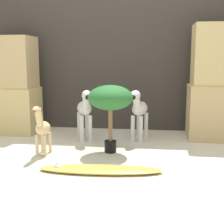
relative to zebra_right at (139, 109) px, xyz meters
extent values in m
plane|color=beige|center=(-0.36, -0.76, -0.36)|extent=(14.00, 14.00, 0.00)
cube|color=#38332D|center=(-0.36, 0.57, 0.74)|extent=(6.40, 0.08, 2.20)
cube|color=#D1B775|center=(-1.60, 0.18, -0.08)|extent=(0.64, 0.44, 0.57)
cube|color=tan|center=(-1.60, 0.18, 0.52)|extent=(0.59, 0.41, 0.63)
cube|color=tan|center=(0.89, 0.18, -0.05)|extent=(0.64, 0.44, 0.63)
cube|color=#D1B775|center=(0.89, 0.18, 0.61)|extent=(0.58, 0.40, 0.68)
cylinder|color=silver|center=(0.03, -0.08, -0.22)|extent=(0.04, 0.04, 0.29)
cylinder|color=silver|center=(-0.06, -0.06, -0.22)|extent=(0.04, 0.04, 0.29)
cylinder|color=silver|center=(0.08, 0.14, -0.22)|extent=(0.04, 0.04, 0.29)
cylinder|color=silver|center=(-0.01, 0.17, -0.22)|extent=(0.04, 0.04, 0.29)
ellipsoid|color=silver|center=(0.01, 0.04, 0.00)|extent=(0.23, 0.36, 0.16)
cylinder|color=silver|center=(-0.02, -0.09, 0.10)|extent=(0.10, 0.13, 0.17)
ellipsoid|color=silver|center=(-0.03, -0.14, 0.17)|extent=(0.15, 0.21, 0.11)
sphere|color=black|center=(-0.05, -0.22, 0.16)|extent=(0.06, 0.06, 0.06)
cube|color=black|center=(-0.02, -0.09, 0.11)|extent=(0.03, 0.07, 0.14)
cylinder|color=silver|center=(-0.54, -0.11, -0.22)|extent=(0.04, 0.04, 0.29)
cylinder|color=silver|center=(-0.63, -0.15, -0.22)|extent=(0.04, 0.04, 0.29)
cylinder|color=silver|center=(-0.63, 0.10, -0.22)|extent=(0.04, 0.04, 0.29)
cylinder|color=silver|center=(-0.71, 0.07, -0.22)|extent=(0.04, 0.04, 0.29)
ellipsoid|color=silver|center=(-0.63, -0.02, 0.00)|extent=(0.27, 0.36, 0.16)
cylinder|color=silver|center=(-0.58, -0.15, 0.10)|extent=(0.12, 0.14, 0.17)
ellipsoid|color=silver|center=(-0.56, -0.20, 0.17)|extent=(0.17, 0.22, 0.11)
sphere|color=black|center=(-0.53, -0.27, 0.16)|extent=(0.06, 0.06, 0.06)
cube|color=black|center=(-0.58, -0.15, 0.11)|extent=(0.04, 0.07, 0.14)
cylinder|color=#E0C184|center=(-0.86, -0.74, -0.26)|extent=(0.03, 0.03, 0.21)
cylinder|color=#E0C184|center=(-0.94, -0.74, -0.26)|extent=(0.03, 0.03, 0.21)
cylinder|color=#E0C184|center=(-0.85, -0.60, -0.26)|extent=(0.03, 0.03, 0.21)
cylinder|color=#E0C184|center=(-0.93, -0.60, -0.26)|extent=(0.03, 0.03, 0.21)
ellipsoid|color=#E0C184|center=(-0.89, -0.67, -0.10)|extent=(0.14, 0.21, 0.13)
cylinder|color=#E0C184|center=(-0.90, -0.75, 0.02)|extent=(0.07, 0.12, 0.20)
ellipsoid|color=#E0C184|center=(-0.90, -0.81, 0.10)|extent=(0.07, 0.11, 0.07)
sphere|color=brown|center=(-0.90, -0.86, 0.10)|extent=(0.03, 0.03, 0.03)
cylinder|color=black|center=(-0.26, -0.51, -0.30)|extent=(0.12, 0.12, 0.12)
cylinder|color=brown|center=(-0.26, -0.51, -0.09)|extent=(0.04, 0.04, 0.31)
ellipsoid|color=#286B2D|center=(-0.26, -0.51, 0.19)|extent=(0.44, 0.44, 0.24)
ellipsoid|color=gold|center=(-0.26, -1.08, -0.34)|extent=(1.04, 0.29, 0.04)
cone|color=white|center=(-0.62, -1.10, -0.30)|extent=(0.07, 0.07, 0.05)
camera|label=1|loc=(0.16, -3.50, 0.57)|focal=50.00mm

